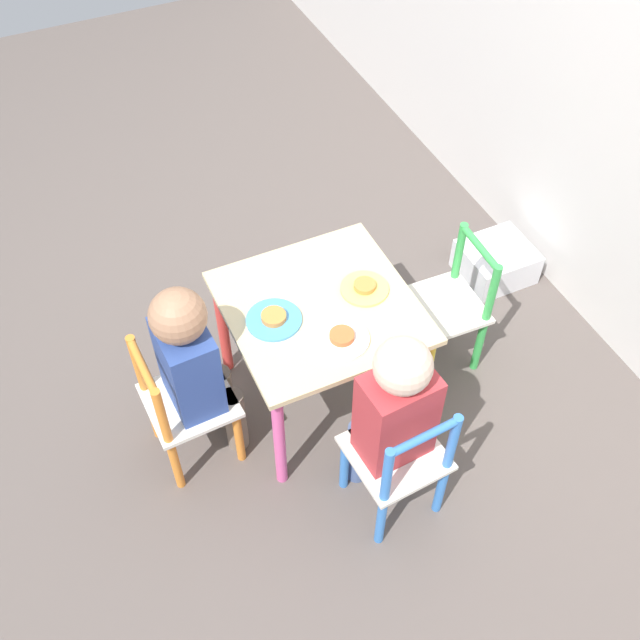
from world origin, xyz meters
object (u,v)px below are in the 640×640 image
object	(u,v)px
plate_right	(342,338)
chair_green	(448,307)
chair_blue	(399,462)
kids_table	(320,320)
chair_orange	(183,406)
child_right	(393,410)
plate_front	(274,319)
storage_bin	(496,262)
plate_back	(365,288)
child_front	(194,362)

from	to	relation	value
plate_right	chair_green	bearing A→B (deg)	105.91
chair_blue	kids_table	bearing A→B (deg)	-90.00
chair_orange	kids_table	bearing A→B (deg)	-90.00
child_right	plate_right	distance (m)	0.27
plate_front	storage_bin	world-z (taller)	plate_front
plate_back	child_right	bearing A→B (deg)	-16.34
chair_orange	plate_back	size ratio (longest dim) A/B	3.38
child_front	plate_front	bearing A→B (deg)	-88.29
kids_table	child_right	bearing A→B (deg)	4.18
plate_right	storage_bin	bearing A→B (deg)	114.18
chair_blue	chair_green	bearing A→B (deg)	-138.06
chair_green	plate_back	distance (m)	0.40
chair_blue	plate_back	world-z (taller)	chair_blue
chair_blue	storage_bin	bearing A→B (deg)	-143.83
chair_blue	chair_orange	bearing A→B (deg)	-45.60
chair_green	storage_bin	size ratio (longest dim) A/B	1.91
kids_table	plate_back	bearing A→B (deg)	90.00
child_front	plate_front	size ratio (longest dim) A/B	4.32
child_right	child_front	xyz separation A→B (m)	(-0.39, -0.45, -0.00)
plate_back	kids_table	bearing A→B (deg)	-90.00
child_right	plate_front	world-z (taller)	child_right
kids_table	storage_bin	bearing A→B (deg)	105.47
chair_green	child_front	size ratio (longest dim) A/B	0.70
chair_green	kids_table	bearing A→B (deg)	-90.00
storage_bin	plate_right	bearing A→B (deg)	-65.82
chair_blue	plate_back	size ratio (longest dim) A/B	3.38
kids_table	chair_orange	bearing A→B (deg)	-87.02
plate_right	plate_front	bearing A→B (deg)	-135.00
chair_orange	plate_back	xyz separation A→B (m)	(-0.02, 0.63, 0.22)
child_front	plate_right	bearing A→B (deg)	-110.40
chair_orange	plate_front	size ratio (longest dim) A/B	3.04
chair_blue	plate_right	world-z (taller)	chair_blue
chair_green	child_front	bearing A→B (deg)	-87.71
child_front	chair_orange	bearing A→B (deg)	90.00
chair_blue	child_front	world-z (taller)	child_front
child_right	plate_right	bearing A→B (deg)	-87.60
child_right	plate_back	bearing A→B (deg)	-110.52
chair_orange	plate_front	world-z (taller)	chair_orange
chair_blue	plate_right	size ratio (longest dim) A/B	3.13
kids_table	plate_right	distance (m)	0.17
kids_table	storage_bin	distance (m)	0.97
child_front	storage_bin	distance (m)	1.37
kids_table	chair_green	bearing A→B (deg)	88.06
chair_blue	child_right	world-z (taller)	child_right
plate_front	plate_right	bearing A→B (deg)	45.00
child_front	plate_back	xyz separation A→B (m)	(-0.02, 0.57, 0.04)
kids_table	chair_blue	world-z (taller)	chair_blue
kids_table	plate_front	distance (m)	0.17
chair_green	child_right	xyz separation A→B (m)	(0.40, -0.45, 0.19)
child_right	child_front	bearing A→B (deg)	-45.60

